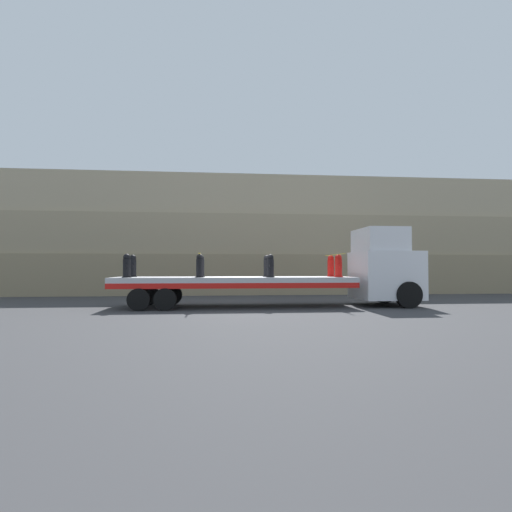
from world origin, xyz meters
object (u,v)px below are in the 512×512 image
fire_hydrant_black_near_2 (270,266)px  fire_hydrant_red_far_3 (331,266)px  fire_hydrant_black_far_1 (201,266)px  fire_hydrant_red_near_3 (339,266)px  flatbed_trailer (224,282)px  fire_hydrant_black_near_0 (127,266)px  fire_hydrant_black_far_0 (133,266)px  truck_cab (386,268)px  fire_hydrant_black_far_2 (267,266)px  fire_hydrant_black_near_1 (200,266)px

fire_hydrant_black_near_2 → fire_hydrant_red_far_3: bearing=21.6°
fire_hydrant_black_far_1 → fire_hydrant_black_near_2: same height
fire_hydrant_black_near_2 → fire_hydrant_red_near_3: size_ratio=1.00×
flatbed_trailer → fire_hydrant_black_near_0: fire_hydrant_black_near_0 is taller
fire_hydrant_black_far_0 → fire_hydrant_red_near_3: same height
fire_hydrant_black_near_0 → fire_hydrant_black_far_1: same height
fire_hydrant_black_far_1 → fire_hydrant_black_near_2: bearing=-21.6°
truck_cab → fire_hydrant_black_far_2: size_ratio=3.55×
fire_hydrant_red_near_3 → flatbed_trailer: bearing=173.2°
fire_hydrant_black_near_0 → fire_hydrant_black_near_1: (2.71, 0.00, 0.00)m
fire_hydrant_black_near_1 → fire_hydrant_red_far_3: 5.52m
fire_hydrant_black_near_0 → fire_hydrant_red_far_3: same height
fire_hydrant_black_near_2 → fire_hydrant_red_near_3: bearing=0.0°
fire_hydrant_black_near_2 → fire_hydrant_black_far_2: bearing=90.0°
fire_hydrant_black_near_2 → fire_hydrant_black_far_2: 1.07m
truck_cab → fire_hydrant_black_near_2: bearing=-173.8°
truck_cab → fire_hydrant_black_far_2: truck_cab is taller
truck_cab → fire_hydrant_black_near_0: bearing=-177.0°
fire_hydrant_black_near_0 → fire_hydrant_black_near_1: same height
fire_hydrant_black_near_0 → fire_hydrant_black_near_2: same height
fire_hydrant_black_near_1 → fire_hydrant_black_far_1: size_ratio=1.00×
fire_hydrant_black_near_0 → fire_hydrant_black_far_2: bearing=11.2°
fire_hydrant_black_far_2 → truck_cab: bearing=-6.2°
fire_hydrant_black_far_0 → fire_hydrant_black_near_1: same height
fire_hydrant_black_far_0 → fire_hydrant_black_far_1: bearing=0.0°
fire_hydrant_black_far_2 → fire_hydrant_red_near_3: bearing=-21.6°
flatbed_trailer → fire_hydrant_black_far_1: bearing=149.9°
fire_hydrant_black_near_1 → fire_hydrant_red_far_3: same height
flatbed_trailer → fire_hydrant_black_far_0: size_ratio=10.49×
truck_cab → fire_hydrant_black_near_2: size_ratio=3.55×
fire_hydrant_black_far_2 → fire_hydrant_red_far_3: bearing=0.0°
fire_hydrant_red_far_3 → flatbed_trailer: bearing=-173.2°
fire_hydrant_black_far_0 → fire_hydrant_black_far_2: (5.42, 0.00, 0.00)m
truck_cab → fire_hydrant_black_far_1: 7.63m
fire_hydrant_black_near_0 → fire_hydrant_black_far_2: (5.42, 1.07, 0.00)m
fire_hydrant_black_near_1 → fire_hydrant_red_far_3: bearing=11.2°
truck_cab → fire_hydrant_red_near_3: bearing=-166.2°
fire_hydrant_black_far_1 → fire_hydrant_black_far_2: (2.71, 0.00, 0.00)m
truck_cab → fire_hydrant_black_near_2: truck_cab is taller
flatbed_trailer → fire_hydrant_red_near_3: bearing=-6.8°
flatbed_trailer → fire_hydrant_red_near_3: fire_hydrant_red_near_3 is taller
flatbed_trailer → fire_hydrant_black_near_1: bearing=-149.9°
fire_hydrant_black_near_0 → fire_hydrant_red_far_3: size_ratio=1.00×
truck_cab → fire_hydrant_black_near_1: (-7.61, -0.54, 0.06)m
fire_hydrant_black_near_1 → fire_hydrant_black_near_0: bearing=180.0°
fire_hydrant_black_near_1 → fire_hydrant_red_near_3: (5.42, 0.00, 0.00)m
fire_hydrant_black_near_0 → fire_hydrant_black_far_1: bearing=21.6°
fire_hydrant_black_far_1 → fire_hydrant_red_near_3: bearing=-11.2°
fire_hydrant_black_near_0 → fire_hydrant_black_near_1: bearing=0.0°
fire_hydrant_red_far_3 → fire_hydrant_black_near_0: bearing=-172.5°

